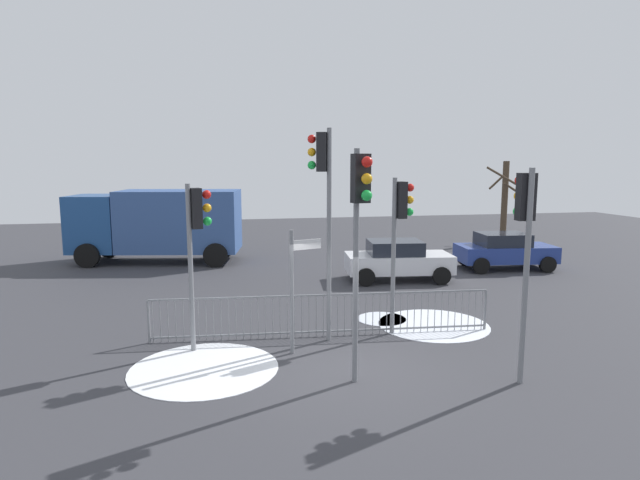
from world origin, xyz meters
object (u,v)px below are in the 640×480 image
(direction_sign_post, at_px, (294,285))
(delivery_truck, at_px, (158,222))
(traffic_light_mid_right, at_px, (400,220))
(traffic_light_foreground_left, at_px, (323,188))
(bare_tree_left, at_px, (505,199))
(traffic_light_foreground_right, at_px, (360,214))
(traffic_light_rear_right, at_px, (525,227))
(traffic_light_mid_left, at_px, (196,229))
(car_blue_far, at_px, (505,250))
(car_white_mid, at_px, (398,260))

(direction_sign_post, bearing_deg, delivery_truck, 89.54)
(traffic_light_mid_right, relative_size, traffic_light_foreground_left, 0.77)
(delivery_truck, height_order, bare_tree_left, bare_tree_left)
(delivery_truck, relative_size, bare_tree_left, 1.69)
(traffic_light_foreground_right, height_order, traffic_light_foreground_left, traffic_light_foreground_left)
(traffic_light_foreground_right, xyz_separation_m, direction_sign_post, (-0.95, 1.93, -1.74))
(traffic_light_rear_right, bearing_deg, traffic_light_foreground_left, 139.48)
(traffic_light_mid_left, xyz_separation_m, car_blue_far, (11.87, 7.13, -2.03))
(traffic_light_foreground_right, xyz_separation_m, delivery_truck, (-5.04, 14.02, -1.59))
(direction_sign_post, bearing_deg, traffic_light_foreground_left, 23.37)
(traffic_light_rear_right, xyz_separation_m, traffic_light_foreground_right, (-3.15, 0.42, 0.26))
(traffic_light_rear_right, bearing_deg, car_white_mid, 88.13)
(traffic_light_mid_right, bearing_deg, traffic_light_foreground_left, -92.45)
(traffic_light_mid_right, xyz_separation_m, traffic_light_foreground_right, (-1.82, -2.83, 0.45))
(traffic_light_foreground_right, xyz_separation_m, bare_tree_left, (12.75, 16.51, -1.02))
(traffic_light_foreground_right, bearing_deg, delivery_truck, -80.95)
(car_white_mid, height_order, car_blue_far, same)
(car_blue_far, bearing_deg, traffic_light_mid_left, -143.07)
(traffic_light_foreground_left, bearing_deg, bare_tree_left, -19.32)
(car_white_mid, distance_m, car_blue_far, 5.06)
(direction_sign_post, height_order, car_white_mid, direction_sign_post)
(traffic_light_foreground_right, relative_size, car_white_mid, 1.14)
(traffic_light_mid_right, relative_size, car_blue_far, 0.99)
(direction_sign_post, distance_m, delivery_truck, 12.77)
(traffic_light_rear_right, relative_size, bare_tree_left, 0.96)
(direction_sign_post, bearing_deg, traffic_light_mid_right, -0.95)
(bare_tree_left, bearing_deg, traffic_light_mid_right, -128.64)
(delivery_truck, bearing_deg, traffic_light_foreground_left, 123.40)
(car_white_mid, bearing_deg, delivery_truck, 155.29)
(traffic_light_mid_right, xyz_separation_m, delivery_truck, (-6.86, 11.19, -1.14))
(car_blue_far, xyz_separation_m, delivery_truck, (-13.85, 4.34, 0.97))
(traffic_light_foreground_right, bearing_deg, direction_sign_post, -74.54)
(traffic_light_rear_right, relative_size, traffic_light_foreground_left, 0.83)
(traffic_light_mid_right, height_order, traffic_light_mid_left, traffic_light_mid_right)
(traffic_light_foreground_left, distance_m, traffic_light_mid_left, 3.07)
(traffic_light_foreground_right, height_order, delivery_truck, traffic_light_foreground_right)
(traffic_light_mid_left, bearing_deg, delivery_truck, 174.43)
(delivery_truck, xyz_separation_m, bare_tree_left, (17.79, 2.49, 0.57))
(traffic_light_foreground_right, relative_size, traffic_light_mid_left, 1.19)
(traffic_light_rear_right, bearing_deg, traffic_light_mid_left, 157.15)
(traffic_light_foreground_left, xyz_separation_m, car_blue_far, (8.95, 7.01, -2.93))
(traffic_light_mid_left, relative_size, bare_tree_left, 0.88)
(traffic_light_rear_right, relative_size, car_blue_far, 1.06)
(delivery_truck, bearing_deg, traffic_light_foreground_right, 119.81)
(car_blue_far, bearing_deg, traffic_light_mid_right, -129.65)
(traffic_light_mid_right, distance_m, car_white_mid, 6.46)
(car_white_mid, bearing_deg, traffic_light_mid_left, -132.28)
(traffic_light_foreground_left, height_order, car_blue_far, traffic_light_foreground_left)
(car_blue_far, bearing_deg, traffic_light_rear_right, -113.34)
(direction_sign_post, relative_size, car_blue_far, 0.71)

